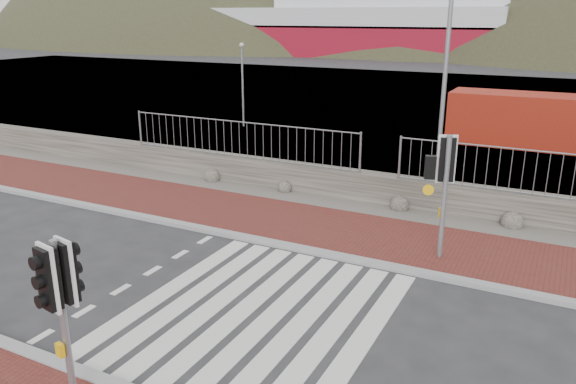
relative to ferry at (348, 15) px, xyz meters
The scene contains 15 objects.
ground 72.44m from the ferry, 70.05° to the right, with size 220.00×220.00×0.00m, color #28282B.
sidewalk_far 68.23m from the ferry, 68.75° to the right, with size 40.00×3.00×0.08m, color maroon.
kerb_far 69.63m from the ferry, 69.20° to the right, with size 40.00×0.25×0.12m, color gray.
zebra_crossing 72.43m from the ferry, 70.05° to the right, with size 4.62×5.60×0.01m.
gravel_strip 66.38m from the ferry, 68.13° to the right, with size 40.00×1.50×0.06m, color #59544C.
stone_wall 65.61m from the ferry, 67.86° to the right, with size 40.00×0.60×0.90m, color #413D36.
railing 65.66m from the ferry, 67.91° to the right, with size 18.07×0.07×1.22m.
quay 47.29m from the ferry, 58.36° to the right, with size 120.00×40.00×0.50m, color #4C4C4F.
water 25.72m from the ferry, 11.47° to the right, with size 220.00×50.00×0.05m, color #3F4C54.
ferry is the anchor object (origin of this frame).
hills_backdrop 46.83m from the ferry, 32.50° to the left, with size 254.00×90.00×100.00m.
traffic_signal_near 75.30m from the ferry, 71.73° to the right, with size 0.41×0.29×2.60m.
traffic_signal_far 69.49m from the ferry, 66.98° to the right, with size 0.72×0.45×2.94m.
streetlight 65.34m from the ferry, 66.29° to the right, with size 1.53×0.39×7.25m.
shipping_container 57.33m from the ferry, 61.51° to the right, with size 5.33×2.22×2.22m, color #9C1F11.
Camera 1 is at (4.83, -8.24, 5.45)m, focal length 35.00 mm.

